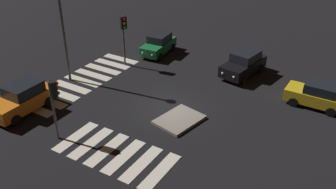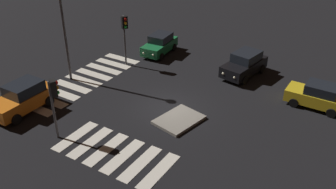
{
  "view_description": "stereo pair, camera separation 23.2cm",
  "coord_description": "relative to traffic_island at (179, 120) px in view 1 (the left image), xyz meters",
  "views": [
    {
      "loc": [
        17.86,
        10.86,
        12.81
      ],
      "look_at": [
        0.0,
        0.0,
        1.0
      ],
      "focal_mm": 40.26,
      "sensor_mm": 36.0,
      "label": 1
    },
    {
      "loc": [
        17.74,
        11.06,
        12.81
      ],
      "look_at": [
        0.0,
        0.0,
        1.0
      ],
      "focal_mm": 40.26,
      "sensor_mm": 36.0,
      "label": 2
    }
  ],
  "objects": [
    {
      "name": "ground_plane",
      "position": [
        -0.96,
        -1.39,
        -0.09
      ],
      "size": [
        80.0,
        80.0,
        0.0
      ],
      "primitive_type": "plane",
      "color": "black"
    },
    {
      "name": "traffic_island",
      "position": [
        0.0,
        0.0,
        0.0
      ],
      "size": [
        3.17,
        2.63,
        0.18
      ],
      "color": "gray",
      "rests_on": "ground"
    },
    {
      "name": "car_yellow",
      "position": [
        -6.2,
        6.7,
        0.72
      ],
      "size": [
        1.82,
        3.83,
        1.66
      ],
      "rotation": [
        0.0,
        0.0,
        -1.58
      ],
      "color": "gold",
      "rests_on": "ground"
    },
    {
      "name": "car_black",
      "position": [
        -8.12,
        0.93,
        0.79
      ],
      "size": [
        4.33,
        2.47,
        1.8
      ],
      "rotation": [
        0.0,
        0.0,
        -0.17
      ],
      "color": "black",
      "rests_on": "ground"
    },
    {
      "name": "car_orange",
      "position": [
        4.12,
        -9.07,
        0.82
      ],
      "size": [
        4.29,
        2.03,
        1.86
      ],
      "rotation": [
        0.0,
        0.0,
        -0.0
      ],
      "color": "orange",
      "rests_on": "ground"
    },
    {
      "name": "car_green",
      "position": [
        -8.24,
        -6.76,
        0.73
      ],
      "size": [
        3.92,
        2.02,
        1.66
      ],
      "rotation": [
        0.0,
        0.0,
        0.07
      ],
      "color": "#196B38",
      "rests_on": "ground"
    },
    {
      "name": "traffic_light_south",
      "position": [
        -4.76,
        -7.66,
        2.99
      ],
      "size": [
        0.54,
        0.53,
        4.06
      ],
      "rotation": [
        0.0,
        0.0,
        1.03
      ],
      "color": "#47474C",
      "rests_on": "ground"
    },
    {
      "name": "traffic_light_east",
      "position": [
        5.02,
        -4.96,
        2.67
      ],
      "size": [
        0.53,
        0.54,
        3.64
      ],
      "rotation": [
        0.0,
        0.0,
        2.6
      ],
      "color": "#47474C",
      "rests_on": "ground"
    },
    {
      "name": "street_lamp",
      "position": [
        -0.61,
        -9.7,
        5.54
      ],
      "size": [
        0.56,
        0.56,
        8.36
      ],
      "color": "#47474C",
      "rests_on": "ground"
    },
    {
      "name": "crosswalk_near",
      "position": [
        -0.96,
        -8.78,
        -0.08
      ],
      "size": [
        9.9,
        3.2,
        0.02
      ],
      "color": "silver",
      "rests_on": "ground"
    },
    {
      "name": "crosswalk_side",
      "position": [
        4.55,
        -1.39,
        -0.08
      ],
      "size": [
        3.2,
        6.45,
        0.02
      ],
      "color": "silver",
      "rests_on": "ground"
    }
  ]
}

